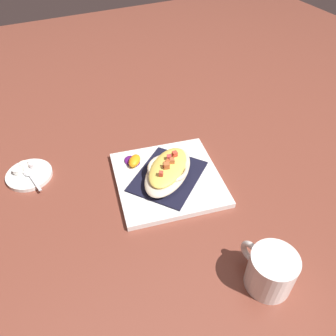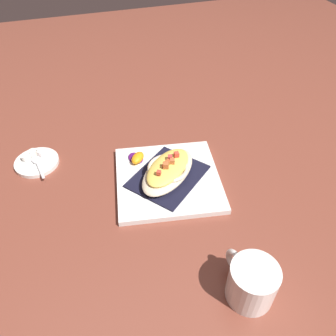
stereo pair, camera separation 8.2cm
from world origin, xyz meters
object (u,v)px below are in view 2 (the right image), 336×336
Objects in this scene: spoon at (37,161)px; creamer_cup_0 at (42,153)px; gratin_dish at (168,170)px; creamer_cup_1 at (33,153)px; creamer_saucer at (37,162)px; orange_garnish at (137,158)px; coffee_mug at (251,284)px; creamer_cup_2 at (26,158)px; square_plate at (168,179)px.

creamer_cup_0 is (-0.01, -0.03, 0.00)m from spoon.
gratin_dish reaches higher than creamer_cup_1.
creamer_cup_1 reaches higher than creamer_saucer.
gratin_dish is at bearing 151.83° from creamer_saucer.
orange_garnish is 2.70× the size of creamer_cup_1.
coffee_mug is 1.22× the size of spoon.
orange_garnish is 2.70× the size of creamer_cup_2.
gratin_dish is 0.37m from creamer_cup_1.
creamer_saucer is at bearing 50.45° from creamer_cup_0.
coffee_mug reaches higher than creamer_saucer.
orange_garnish is at bearing 156.49° from creamer_cup_0.
coffee_mug reaches higher than creamer_cup_1.
orange_garnish is at bearing 157.26° from creamer_cup_1.
creamer_cup_1 is at bearing -77.99° from creamer_saucer.
orange_garnish is at bearing -55.21° from gratin_dish.
creamer_cup_0 is 1.00× the size of creamer_cup_2.
spoon is 0.03m from creamer_cup_2.
creamer_cup_0 is at bearing -23.51° from orange_garnish.
creamer_cup_2 is (0.02, -0.01, 0.01)m from creamer_saucer.
spoon is 4.04× the size of creamer_cup_2.
square_plate is 0.37m from creamer_cup_1.
square_plate is at bearing -81.10° from coffee_mug.
spoon is (0.36, -0.49, -0.02)m from coffee_mug.
creamer_saucer is (0.25, -0.08, -0.02)m from orange_garnish.
creamer_cup_1 is (0.32, -0.19, -0.02)m from gratin_dish.
creamer_cup_2 is at bearing -28.05° from gratin_dish.
gratin_dish reaches higher than creamer_cup_0.
creamer_cup_2 is at bearing -52.73° from coffee_mug.
creamer_saucer is at bearing 102.01° from creamer_cup_1.
creamer_cup_2 is (0.28, -0.09, -0.00)m from orange_garnish.
square_plate is 10.57× the size of creamer_cup_1.
gratin_dish is (-0.00, 0.00, 0.03)m from square_plate.
creamer_cup_0 is at bearing -32.30° from square_plate.
creamer_cup_1 and creamer_cup_2 have the same top height.
orange_garnish is at bearing -75.14° from coffee_mug.
gratin_dish is 0.10m from orange_garnish.
spoon is at bearing -53.53° from coffee_mug.
gratin_dish reaches higher than creamer_saucer.
creamer_cup_2 is at bearing -26.42° from creamer_saucer.
square_plate reaches higher than creamer_saucer.
coffee_mug is 0.62m from creamer_cup_0.
square_plate is at bearing 151.95° from creamer_cup_2.
coffee_mug is 4.91× the size of creamer_cup_1.
square_plate is 3.92× the size of orange_garnish.
gratin_dish is 8.35× the size of creamer_cup_1.
creamer_cup_0 reaches higher than creamer_saucer.
creamer_cup_2 is at bearing -36.64° from spoon.
creamer_saucer is 0.03m from creamer_cup_0.
square_plate is at bearing 147.70° from creamer_cup_0.
creamer_saucer is at bearing -28.17° from square_plate.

